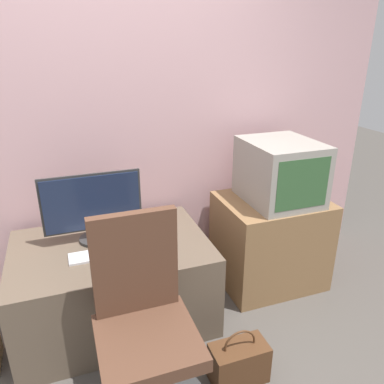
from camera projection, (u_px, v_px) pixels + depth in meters
The scene contains 9 objects.
wall_back at pixel (100, 113), 2.52m from camera, with size 4.40×0.05×2.60m.
desk at pixel (114, 283), 2.44m from camera, with size 1.21×0.82×0.57m.
side_stand at pixel (270, 240), 2.84m from camera, with size 0.75×0.61×0.68m.
main_monitor at pixel (93, 207), 2.31m from camera, with size 0.61×0.21×0.45m.
keyboard at pixel (97, 255), 2.21m from camera, with size 0.32×0.13×0.01m.
mouse at pixel (134, 248), 2.27m from camera, with size 0.07×0.03×0.03m.
crt_tv at pixel (280, 172), 2.63m from camera, with size 0.47×0.55×0.43m.
office_chair at pixel (145, 338), 1.80m from camera, with size 0.58×0.58×1.02m.
handbag at pixel (239, 362), 2.04m from camera, with size 0.31×0.17×0.33m.
Camera 1 is at (-0.27, -1.28, 1.74)m, focal length 35.00 mm.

